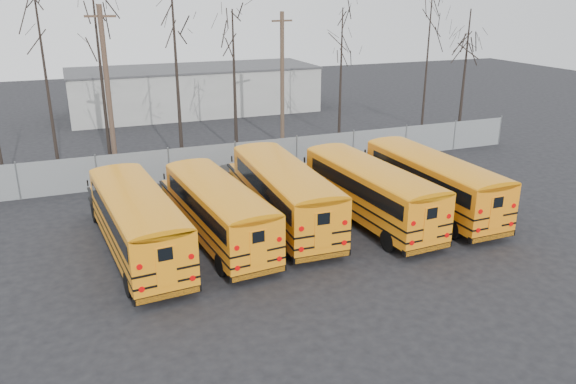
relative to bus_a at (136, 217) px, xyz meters
name	(u,v)px	position (x,y,z in m)	size (l,w,h in m)	color
ground	(317,254)	(6.97, -2.72, -1.71)	(120.00, 120.00, 0.00)	black
fence	(235,159)	(6.97, 9.28, -0.71)	(40.00, 0.04, 2.00)	gray
distant_building	(194,91)	(8.97, 29.28, 0.29)	(22.00, 8.00, 4.00)	#AFAFAA
bus_a	(136,217)	(0.00, 0.00, 0.00)	(3.30, 10.62, 2.93)	black
bus_b	(217,206)	(3.46, 0.19, -0.07)	(3.22, 10.18, 2.80)	black
bus_c	(283,189)	(6.84, 0.95, 0.05)	(2.79, 10.87, 3.02)	black
bus_d	(368,187)	(10.79, -0.15, 0.00)	(3.09, 10.59, 2.93)	black
bus_e	(430,178)	(14.33, -0.10, 0.01)	(2.66, 10.59, 2.95)	black
utility_pole_left	(108,90)	(0.23, 12.50, 3.36)	(1.73, 0.60, 9.87)	brown
utility_pole_right	(282,78)	(12.32, 15.31, 3.06)	(1.63, 0.53, 9.29)	brown
tree_1	(46,76)	(-3.00, 11.24, 4.48)	(0.26, 0.26, 12.39)	black
tree_2	(101,73)	(0.02, 13.73, 4.18)	(0.26, 0.26, 11.79)	black
tree_3	(176,68)	(4.34, 12.43, 4.46)	(0.26, 0.26, 12.35)	black
tree_4	(235,83)	(8.49, 14.24, 3.04)	(0.26, 0.26, 9.50)	black
tree_5	(341,75)	(16.92, 15.26, 3.04)	(0.26, 0.26, 9.51)	black
tree_6	(427,64)	(21.47, 11.12, 4.11)	(0.26, 0.26, 11.66)	black
tree_7	(464,77)	(24.97, 11.39, 3.01)	(0.26, 0.26, 9.44)	black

